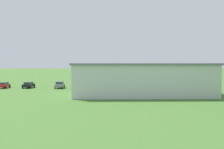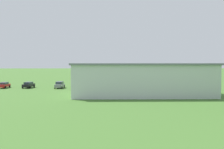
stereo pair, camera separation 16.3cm
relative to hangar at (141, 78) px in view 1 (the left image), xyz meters
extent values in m
plane|color=#3D6628|center=(2.92, -33.77, -3.19)|extent=(400.00, 400.00, 0.00)
cube|color=silver|center=(0.00, 0.02, -0.18)|extent=(27.15, 16.82, 6.01)
cube|color=slate|center=(0.00, 0.02, 3.00)|extent=(27.77, 17.44, 0.35)
cube|color=#384251|center=(-0.29, -7.95, -0.72)|extent=(9.31, 0.50, 4.93)
cylinder|color=silver|center=(7.57, -35.17, 0.55)|extent=(4.90, 5.83, 1.79)
cone|color=black|center=(9.80, -32.34, 0.12)|extent=(1.04, 1.05, 0.79)
cube|color=silver|center=(8.04, -34.57, 0.31)|extent=(8.22, 6.89, 0.29)
cube|color=silver|center=(8.38, -34.15, 1.51)|extent=(8.22, 6.89, 0.29)
cube|color=silver|center=(5.82, -37.40, 1.91)|extent=(0.85, 1.04, 1.42)
cube|color=silver|center=(5.74, -37.49, 0.91)|extent=(2.60, 2.32, 0.19)
cylinder|color=black|center=(8.63, -35.37, -0.78)|extent=(0.51, 0.59, 0.64)
cylinder|color=black|center=(7.14, -34.19, -0.78)|extent=(0.51, 0.59, 0.64)
cylinder|color=#332D28|center=(10.56, -36.21, 0.91)|extent=(0.21, 0.23, 1.27)
cylinder|color=#332D28|center=(5.86, -32.51, 0.91)|extent=(0.21, 0.23, 1.27)
cube|color=gold|center=(-12.09, -14.96, -2.47)|extent=(2.45, 4.79, 0.80)
cube|color=#2D3842|center=(-12.09, -14.96, -1.80)|extent=(1.94, 2.76, 0.54)
cylinder|color=black|center=(-12.76, -13.29, -2.87)|extent=(0.31, 0.66, 0.64)
cylinder|color=black|center=(-10.97, -13.55, -2.87)|extent=(0.31, 0.66, 0.64)
cylinder|color=black|center=(-13.20, -16.37, -2.87)|extent=(0.31, 0.66, 0.64)
cylinder|color=black|center=(-11.41, -16.63, -2.87)|extent=(0.31, 0.66, 0.64)
cube|color=#B7B7BC|center=(12.81, -14.00, -2.54)|extent=(2.35, 4.83, 0.65)
cube|color=#2D3842|center=(12.81, -14.00, -1.92)|extent=(1.87, 2.78, 0.60)
cylinder|color=black|center=(12.15, -12.32, -2.87)|extent=(0.30, 0.66, 0.64)
cylinder|color=black|center=(13.89, -12.55, -2.87)|extent=(0.30, 0.66, 0.64)
cylinder|color=black|center=(11.74, -15.45, -2.87)|extent=(0.30, 0.66, 0.64)
cylinder|color=black|center=(13.47, -15.68, -2.87)|extent=(0.30, 0.66, 0.64)
cube|color=slate|center=(18.52, -12.41, -2.49)|extent=(2.04, 4.41, 0.75)
cube|color=#2D3842|center=(18.52, -12.41, -1.81)|extent=(1.70, 2.51, 0.62)
cylinder|color=black|center=(17.75, -10.89, -2.87)|extent=(0.27, 0.65, 0.64)
cylinder|color=black|center=(19.49, -11.01, -2.87)|extent=(0.27, 0.65, 0.64)
cylinder|color=black|center=(17.54, -13.80, -2.87)|extent=(0.27, 0.65, 0.64)
cylinder|color=black|center=(19.28, -13.93, -2.87)|extent=(0.27, 0.65, 0.64)
cube|color=black|center=(26.54, -13.46, -2.51)|extent=(2.36, 4.45, 0.71)
cube|color=#2D3842|center=(26.54, -13.46, -1.90)|extent=(1.88, 2.57, 0.51)
cylinder|color=black|center=(25.87, -11.91, -2.87)|extent=(0.31, 0.66, 0.64)
cylinder|color=black|center=(27.63, -12.16, -2.87)|extent=(0.31, 0.66, 0.64)
cylinder|color=black|center=(25.46, -14.76, -2.87)|extent=(0.31, 0.66, 0.64)
cylinder|color=black|center=(27.22, -15.01, -2.87)|extent=(0.31, 0.66, 0.64)
cube|color=red|center=(32.72, -13.52, -2.54)|extent=(1.90, 4.25, 0.66)
cube|color=#2D3842|center=(32.72, -13.52, -1.95)|extent=(1.62, 2.40, 0.52)
cylinder|color=black|center=(31.90, -12.06, -2.87)|extent=(0.24, 0.65, 0.64)
cylinder|color=black|center=(31.79, -14.91, -2.87)|extent=(0.24, 0.65, 0.64)
cylinder|color=black|center=(33.53, -14.98, -2.87)|extent=(0.24, 0.65, 0.64)
cylinder|color=#33723F|center=(1.50, -14.72, -2.78)|extent=(0.38, 0.38, 0.81)
cylinder|color=#3F3F47|center=(1.50, -14.72, -2.09)|extent=(0.46, 0.46, 0.57)
sphere|color=beige|center=(1.50, -14.72, -1.69)|extent=(0.22, 0.22, 0.22)
cylinder|color=#72338C|center=(8.85, -17.22, -2.75)|extent=(0.45, 0.45, 0.88)
cylinder|color=#3F3F47|center=(8.85, -17.22, -1.99)|extent=(0.53, 0.53, 0.63)
sphere|color=#D8AD84|center=(8.85, -17.22, -1.56)|extent=(0.24, 0.24, 0.24)
camera|label=1|loc=(9.06, 51.56, 3.29)|focal=40.28mm
camera|label=2|loc=(8.90, 51.57, 3.29)|focal=40.28mm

